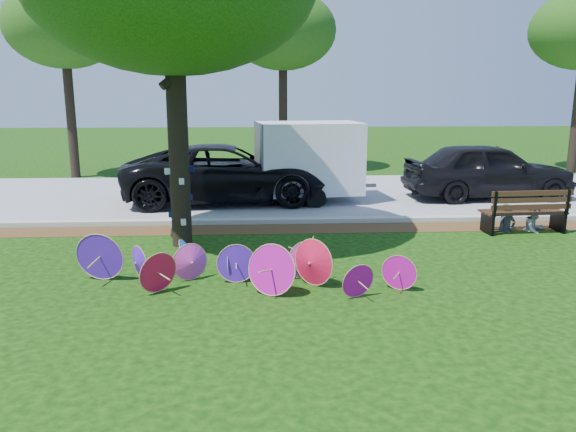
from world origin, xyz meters
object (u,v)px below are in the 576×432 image
person_right (536,205)px  park_bench (523,210)px  person_left (508,205)px  parasol_pile (238,262)px  dark_pickup (488,170)px  black_van (228,173)px  cargo_trailer (309,158)px

person_right → park_bench: bearing=164.9°
person_left → parasol_pile: bearing=-164.9°
parasol_pile → person_left: 7.36m
dark_pickup → person_left: dark_pickup is taller
parasol_pile → black_van: 7.65m
parasol_pile → person_left: person_left is taller
parasol_pile → person_left: (6.49, 3.44, 0.28)m
cargo_trailer → park_bench: cargo_trailer is taller
cargo_trailer → park_bench: (4.88, -4.12, -0.84)m
person_left → person_right: size_ratio=1.03×
person_left → person_right: bearing=-12.8°
black_van → cargo_trailer: cargo_trailer is taller
parasol_pile → cargo_trailer: (1.96, 7.52, 1.00)m
person_left → park_bench: bearing=-20.9°
parasol_pile → person_left: size_ratio=4.59×
park_bench → person_left: bearing=168.3°
parasol_pile → black_van: size_ratio=0.95×
parasol_pile → person_right: size_ratio=4.73×
cargo_trailer → person_right: 6.67m
black_van → parasol_pile: bearing=179.9°
black_van → person_right: black_van is taller
cargo_trailer → black_van: bearing=170.8°
parasol_pile → person_right: 7.98m
dark_pickup → person_left: size_ratio=3.98×
dark_pickup → person_left: bearing=160.9°
park_bench → person_right: 0.37m
cargo_trailer → park_bench: size_ratio=1.50×
person_left → person_right: (0.70, 0.00, -0.02)m
parasol_pile → park_bench: 7.64m
black_van → park_bench: (7.40, -4.22, -0.36)m
black_van → person_left: black_van is taller
parasol_pile → park_bench: park_bench is taller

